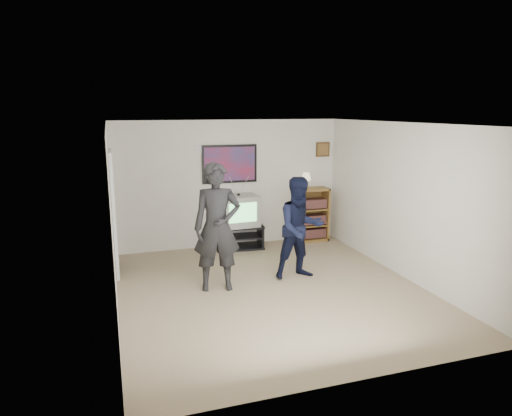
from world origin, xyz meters
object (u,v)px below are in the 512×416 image
bookshelf (311,215)px  person_tall (217,227)px  person_short (300,228)px  crt_television (239,210)px  media_stand (239,237)px

bookshelf → person_tall: person_tall is taller
person_short → bookshelf: bearing=59.4°
person_tall → bookshelf: bearing=47.8°
crt_television → person_tall: (-0.87, -1.91, 0.21)m
crt_television → bookshelf: 1.59m
media_stand → bookshelf: (1.57, 0.05, 0.32)m
media_stand → person_tall: 2.22m
crt_television → bookshelf: bookshelf is taller
crt_television → person_tall: size_ratio=0.36×
media_stand → person_short: size_ratio=0.58×
media_stand → crt_television: crt_television is taller
media_stand → person_tall: size_ratio=0.50×
person_tall → media_stand: bearing=74.5°
media_stand → crt_television: (-0.00, 0.00, 0.53)m
person_tall → crt_television: bearing=74.6°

